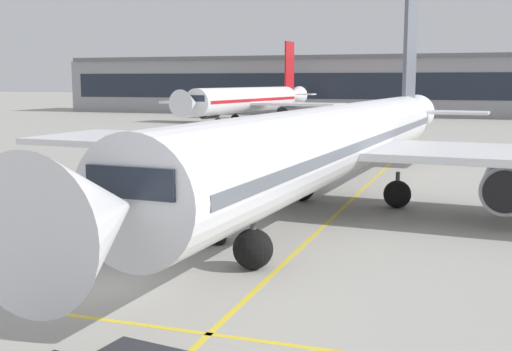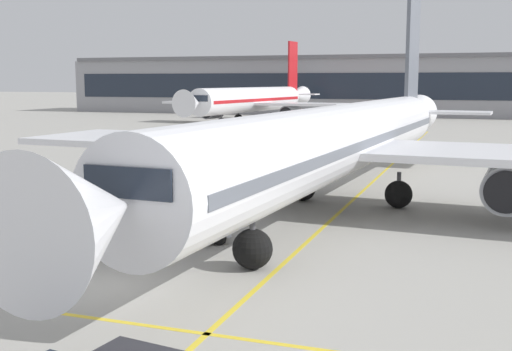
# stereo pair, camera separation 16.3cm
# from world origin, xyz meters

# --- Properties ---
(ground_plane) EXTENTS (600.00, 600.00, 0.00)m
(ground_plane) POSITION_xyz_m (0.00, 0.00, 0.00)
(ground_plane) COLOR #9E9B93
(parked_airplane) EXTENTS (37.58, 46.93, 15.68)m
(parked_airplane) POSITION_xyz_m (4.63, 15.74, 3.62)
(parked_airplane) COLOR white
(parked_airplane) RESTS_ON ground
(belt_loader) EXTENTS (4.61, 4.49, 3.27)m
(belt_loader) POSITION_xyz_m (0.21, 6.14, 0.90)
(belt_loader) COLOR #A3A8B2
(belt_loader) RESTS_ON ground
(baggage_cart_lead) EXTENTS (2.50, 2.62, 1.91)m
(baggage_cart_lead) POSITION_xyz_m (-2.42, 3.67, 1.00)
(baggage_cart_lead) COLOR #515156
(baggage_cart_lead) RESTS_ON ground
(baggage_cart_second) EXTENTS (2.50, 2.62, 1.91)m
(baggage_cart_second) POSITION_xyz_m (-4.00, 1.49, 1.00)
(baggage_cart_second) COLOR #515156
(baggage_cart_second) RESTS_ON ground
(ground_crew_by_loader) EXTENTS (0.31, 0.56, 1.74)m
(ground_crew_by_loader) POSITION_xyz_m (-2.90, 3.11, 1.00)
(ground_crew_by_loader) COLOR black
(ground_crew_by_loader) RESTS_ON ground
(ground_crew_by_carts) EXTENTS (0.51, 0.40, 1.74)m
(ground_crew_by_carts) POSITION_xyz_m (0.00, 3.07, 1.00)
(ground_crew_by_carts) COLOR #333847
(ground_crew_by_carts) RESTS_ON ground
(safety_cone_engine_keepout) EXTENTS (0.65, 0.65, 0.73)m
(safety_cone_engine_keepout) POSITION_xyz_m (-0.45, 15.80, 0.36)
(safety_cone_engine_keepout) COLOR black
(safety_cone_engine_keepout) RESTS_ON ground
(apron_guidance_line_lead_in) EXTENTS (0.20, 110.00, 0.01)m
(apron_guidance_line_lead_in) POSITION_xyz_m (4.67, 14.81, 0.00)
(apron_guidance_line_lead_in) COLOR yellow
(apron_guidance_line_lead_in) RESTS_ON ground
(apron_guidance_line_stop_bar) EXTENTS (12.00, 0.20, 0.01)m
(apron_guidance_line_stop_bar) POSITION_xyz_m (4.57, -2.49, 0.00)
(apron_guidance_line_stop_bar) COLOR yellow
(apron_guidance_line_stop_bar) RESTS_ON ground
(terminal_building) EXTENTS (148.13, 16.90, 11.42)m
(terminal_building) POSITION_xyz_m (2.20, 110.43, 5.66)
(terminal_building) COLOR #939399
(terminal_building) RESTS_ON ground
(distant_airplane) EXTENTS (29.91, 39.24, 13.31)m
(distant_airplane) POSITION_xyz_m (-22.06, 76.06, 3.65)
(distant_airplane) COLOR white
(distant_airplane) RESTS_ON ground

